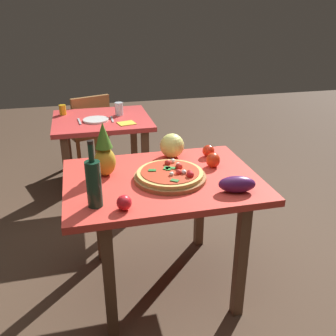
{
  "coord_description": "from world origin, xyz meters",
  "views": [
    {
      "loc": [
        -0.43,
        -1.92,
        1.7
      ],
      "look_at": [
        0.04,
        0.02,
        0.82
      ],
      "focal_mm": 39.89,
      "sensor_mm": 36.0,
      "label": 1
    }
  ],
  "objects_px": {
    "display_table": "(162,193)",
    "drinking_glass_water": "(119,109)",
    "pizza_board": "(170,177)",
    "dinner_plate": "(96,120)",
    "wine_bottle": "(94,182)",
    "bell_pepper": "(213,160)",
    "drinking_glass_juice": "(63,110)",
    "background_table": "(103,132)",
    "knife_utensil": "(112,119)",
    "eggplant": "(237,184)",
    "melon": "(172,146)",
    "pineapple_left": "(104,152)",
    "tomato_by_bottle": "(124,203)",
    "tomato_at_corner": "(208,151)",
    "dining_chair": "(89,129)",
    "napkin_folded": "(126,123)",
    "pizza": "(171,173)",
    "fork_utensil": "(79,121)"
  },
  "relations": [
    {
      "from": "bell_pepper",
      "to": "pineapple_left",
      "type": "bearing_deg",
      "value": 176.99
    },
    {
      "from": "dining_chair",
      "to": "knife_utensil",
      "type": "distance_m",
      "value": 0.76
    },
    {
      "from": "pizza",
      "to": "tomato_at_corner",
      "type": "xyz_separation_m",
      "value": [
        0.33,
        0.28,
        -0.0
      ]
    },
    {
      "from": "pineapple_left",
      "to": "pizza_board",
      "type": "bearing_deg",
      "value": -22.88
    },
    {
      "from": "bell_pepper",
      "to": "drinking_glass_juice",
      "type": "bearing_deg",
      "value": 122.4
    },
    {
      "from": "bell_pepper",
      "to": "eggplant",
      "type": "bearing_deg",
      "value": -88.81
    },
    {
      "from": "pineapple_left",
      "to": "dinner_plate",
      "type": "height_order",
      "value": "pineapple_left"
    },
    {
      "from": "tomato_at_corner",
      "to": "drinking_glass_juice",
      "type": "xyz_separation_m",
      "value": [
        -0.95,
        1.29,
        0.01
      ]
    },
    {
      "from": "fork_utensil",
      "to": "knife_utensil",
      "type": "bearing_deg",
      "value": -5.23
    },
    {
      "from": "pizza_board",
      "to": "knife_utensil",
      "type": "relative_size",
      "value": 2.32
    },
    {
      "from": "display_table",
      "to": "dinner_plate",
      "type": "distance_m",
      "value": 1.31
    },
    {
      "from": "wine_bottle",
      "to": "drinking_glass_water",
      "type": "xyz_separation_m",
      "value": [
        0.32,
        1.64,
        -0.07
      ]
    },
    {
      "from": "pizza_board",
      "to": "dinner_plate",
      "type": "height_order",
      "value": "pizza_board"
    },
    {
      "from": "melon",
      "to": "drinking_glass_water",
      "type": "distance_m",
      "value": 1.12
    },
    {
      "from": "background_table",
      "to": "bell_pepper",
      "type": "height_order",
      "value": "bell_pepper"
    },
    {
      "from": "pineapple_left",
      "to": "bell_pepper",
      "type": "xyz_separation_m",
      "value": [
        0.66,
        -0.03,
        -0.1
      ]
    },
    {
      "from": "drinking_glass_water",
      "to": "wine_bottle",
      "type": "bearing_deg",
      "value": -100.97
    },
    {
      "from": "melon",
      "to": "eggplant",
      "type": "relative_size",
      "value": 0.79
    },
    {
      "from": "display_table",
      "to": "bell_pepper",
      "type": "height_order",
      "value": "bell_pepper"
    },
    {
      "from": "wine_bottle",
      "to": "drinking_glass_water",
      "type": "height_order",
      "value": "wine_bottle"
    },
    {
      "from": "melon",
      "to": "drinking_glass_juice",
      "type": "height_order",
      "value": "melon"
    },
    {
      "from": "tomato_by_bottle",
      "to": "napkin_folded",
      "type": "xyz_separation_m",
      "value": [
        0.21,
        1.43,
        -0.04
      ]
    },
    {
      "from": "eggplant",
      "to": "napkin_folded",
      "type": "height_order",
      "value": "eggplant"
    },
    {
      "from": "knife_utensil",
      "to": "dining_chair",
      "type": "bearing_deg",
      "value": 106.32
    },
    {
      "from": "display_table",
      "to": "napkin_folded",
      "type": "relative_size",
      "value": 8.03
    },
    {
      "from": "fork_utensil",
      "to": "knife_utensil",
      "type": "relative_size",
      "value": 1.0
    },
    {
      "from": "pineapple_left",
      "to": "bell_pepper",
      "type": "height_order",
      "value": "pineapple_left"
    },
    {
      "from": "pizza_board",
      "to": "tomato_at_corner",
      "type": "distance_m",
      "value": 0.44
    },
    {
      "from": "eggplant",
      "to": "fork_utensil",
      "type": "distance_m",
      "value": 1.73
    },
    {
      "from": "dining_chair",
      "to": "pizza_board",
      "type": "bearing_deg",
      "value": 81.74
    },
    {
      "from": "eggplant",
      "to": "knife_utensil",
      "type": "bearing_deg",
      "value": 108.39
    },
    {
      "from": "pizza_board",
      "to": "eggplant",
      "type": "distance_m",
      "value": 0.39
    },
    {
      "from": "melon",
      "to": "tomato_at_corner",
      "type": "distance_m",
      "value": 0.24
    },
    {
      "from": "background_table",
      "to": "knife_utensil",
      "type": "height_order",
      "value": "knife_utensil"
    },
    {
      "from": "melon",
      "to": "tomato_by_bottle",
      "type": "distance_m",
      "value": 0.73
    },
    {
      "from": "display_table",
      "to": "drinking_glass_water",
      "type": "height_order",
      "value": "drinking_glass_water"
    },
    {
      "from": "background_table",
      "to": "knife_utensil",
      "type": "xyz_separation_m",
      "value": [
        0.09,
        -0.07,
        0.14
      ]
    },
    {
      "from": "tomato_by_bottle",
      "to": "drinking_glass_juice",
      "type": "xyz_separation_m",
      "value": [
        -0.32,
        1.85,
        0.01
      ]
    },
    {
      "from": "dining_chair",
      "to": "pizza",
      "type": "bearing_deg",
      "value": 81.87
    },
    {
      "from": "pineapple_left",
      "to": "drinking_glass_juice",
      "type": "height_order",
      "value": "pineapple_left"
    },
    {
      "from": "display_table",
      "to": "background_table",
      "type": "relative_size",
      "value": 1.33
    },
    {
      "from": "fork_utensil",
      "to": "napkin_folded",
      "type": "xyz_separation_m",
      "value": [
        0.39,
        -0.15,
        -0.0
      ]
    },
    {
      "from": "bell_pepper",
      "to": "drinking_glass_juice",
      "type": "distance_m",
      "value": 1.72
    },
    {
      "from": "background_table",
      "to": "pineapple_left",
      "type": "relative_size",
      "value": 2.62
    },
    {
      "from": "bell_pepper",
      "to": "drinking_glass_water",
      "type": "xyz_separation_m",
      "value": [
        -0.42,
        1.32,
        0.01
      ]
    },
    {
      "from": "wine_bottle",
      "to": "drinking_glass_juice",
      "type": "relative_size",
      "value": 3.83
    },
    {
      "from": "pineapple_left",
      "to": "drinking_glass_water",
      "type": "distance_m",
      "value": 1.31
    },
    {
      "from": "pizza_board",
      "to": "bell_pepper",
      "type": "bearing_deg",
      "value": 20.77
    },
    {
      "from": "knife_utensil",
      "to": "napkin_folded",
      "type": "relative_size",
      "value": 1.29
    },
    {
      "from": "dining_chair",
      "to": "knife_utensil",
      "type": "xyz_separation_m",
      "value": [
        0.19,
        -0.68,
        0.29
      ]
    }
  ]
}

